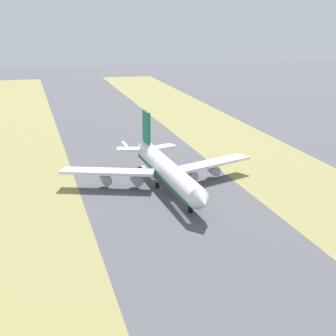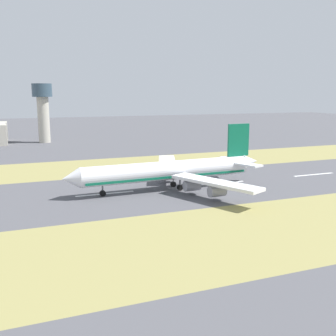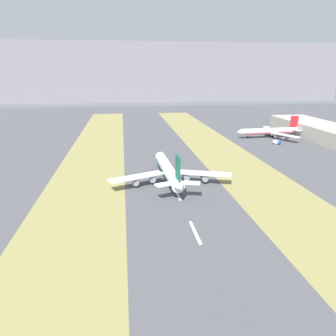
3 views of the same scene
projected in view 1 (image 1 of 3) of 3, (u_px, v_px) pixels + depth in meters
ground_plane at (160, 187)px, 175.88m from camera, size 800.00×800.00×0.00m
grass_median_west at (291, 177)px, 186.81m from camera, size 40.00×600.00×0.01m
grass_median_east at (12, 199)px, 164.94m from camera, size 40.00×600.00×0.01m
centreline_dash_near at (127, 146)px, 228.92m from camera, size 1.20×18.00×0.01m
centreline_dash_mid at (148, 173)px, 191.67m from camera, size 1.20×18.00×0.01m
centreline_dash_far at (180, 212)px, 154.43m from camera, size 1.20×18.00×0.01m
airplane_main_jet at (166, 169)px, 173.61m from camera, size 64.09×67.15×20.20m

